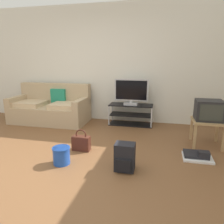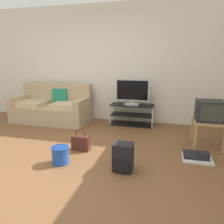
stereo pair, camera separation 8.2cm
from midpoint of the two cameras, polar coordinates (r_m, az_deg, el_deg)
name	(u,v)px [view 2 (the right image)]	position (r m, az deg, el deg)	size (l,w,h in m)	color
ground_plane	(54,162)	(3.28, -14.75, -13.04)	(9.00, 9.80, 0.02)	brown
wall_back	(102,64)	(5.20, -2.34, 12.76)	(9.00, 0.10, 2.70)	silver
couch	(53,108)	(5.28, -15.31, 1.10)	(1.78, 0.86, 0.89)	tan
tv_stand	(132,115)	(4.84, 5.89, -0.72)	(0.98, 0.40, 0.47)	black
flat_tv	(132,92)	(4.72, 6.01, 5.33)	(0.75, 0.22, 0.57)	#B2B2B7
side_table	(208,125)	(3.94, 25.08, -3.24)	(0.50, 0.50, 0.45)	tan
crt_tv	(210,111)	(3.89, 25.41, 0.31)	(0.43, 0.38, 0.34)	#232326
backpack	(123,157)	(2.89, 3.84, -12.10)	(0.26, 0.27, 0.38)	black
handbag	(81,142)	(3.53, -7.75, -8.16)	(0.29, 0.13, 0.36)	#4C2319
cleaning_bucket	(60,154)	(3.16, -13.04, -11.10)	(0.25, 0.25, 0.25)	blue
floor_tray	(197,157)	(3.48, 22.59, -11.11)	(0.43, 0.35, 0.14)	silver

